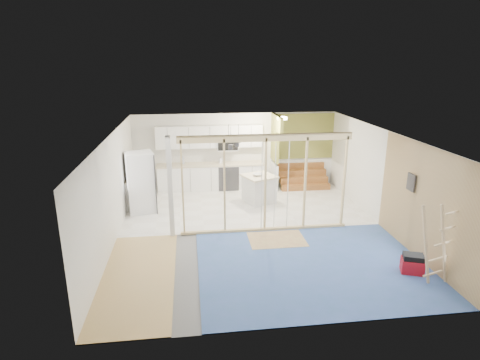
{
  "coord_description": "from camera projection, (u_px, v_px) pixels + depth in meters",
  "views": [
    {
      "loc": [
        -1.59,
        -9.61,
        4.36
      ],
      "look_at": [
        -0.28,
        0.6,
        1.25
      ],
      "focal_mm": 30.0,
      "sensor_mm": 36.0,
      "label": 1
    }
  ],
  "objects": [
    {
      "name": "pot_rack",
      "position": [
        233.0,
        143.0,
        11.76
      ],
      "size": [
        0.52,
        0.52,
        0.72
      ],
      "color": "black",
      "rests_on": "room"
    },
    {
      "name": "stud_frame",
      "position": [
        244.0,
        174.0,
        10.09
      ],
      "size": [
        4.66,
        0.14,
        2.6
      ],
      "color": "tan",
      "rests_on": "room"
    },
    {
      "name": "island",
      "position": [
        259.0,
        189.0,
        12.59
      ],
      "size": [
        1.18,
        1.18,
        0.89
      ],
      "rotation": [
        0.0,
        0.0,
        0.39
      ],
      "color": "silver",
      "rests_on": "room"
    },
    {
      "name": "floor_overlays",
      "position": [
        256.0,
        230.0,
        10.64
      ],
      "size": [
        7.0,
        8.0,
        0.03
      ],
      "color": "white",
      "rests_on": "room"
    },
    {
      "name": "base_cabinets",
      "position": [
        190.0,
        180.0,
        13.44
      ],
      "size": [
        4.45,
        2.24,
        0.93
      ],
      "color": "white",
      "rests_on": "room"
    },
    {
      "name": "electrical_panel",
      "position": [
        411.0,
        182.0,
        9.19
      ],
      "size": [
        0.04,
        0.3,
        0.4
      ],
      "primitive_type": "cube",
      "color": "#37373C",
      "rests_on": "room"
    },
    {
      "name": "toolbox",
      "position": [
        412.0,
        264.0,
        8.47
      ],
      "size": [
        0.54,
        0.48,
        0.43
      ],
      "rotation": [
        0.0,
        0.0,
        -0.37
      ],
      "color": "#A10E1A",
      "rests_on": "room"
    },
    {
      "name": "upper_cabinets",
      "position": [
        211.0,
        137.0,
        13.57
      ],
      "size": [
        3.6,
        0.41,
        0.85
      ],
      "color": "white",
      "rests_on": "room"
    },
    {
      "name": "ceiling_light",
      "position": [
        282.0,
        118.0,
        12.86
      ],
      "size": [
        0.32,
        0.32,
        0.08
      ],
      "primitive_type": "cylinder",
      "color": "#FFEABF",
      "rests_on": "room"
    },
    {
      "name": "green_partition",
      "position": [
        295.0,
        161.0,
        14.03
      ],
      "size": [
        2.25,
        1.51,
        2.6
      ],
      "color": "olive",
      "rests_on": "room"
    },
    {
      "name": "room",
      "position": [
        254.0,
        184.0,
        10.2
      ],
      "size": [
        7.01,
        8.01,
        2.61
      ],
      "color": "slate",
      "rests_on": "ground"
    },
    {
      "name": "bowl",
      "position": [
        257.0,
        175.0,
        12.42
      ],
      "size": [
        0.36,
        0.36,
        0.07
      ],
      "primitive_type": "imported",
      "rotation": [
        0.0,
        0.0,
        0.3
      ],
      "color": "silver",
      "rests_on": "island"
    },
    {
      "name": "fridge",
      "position": [
        141.0,
        183.0,
        11.72
      ],
      "size": [
        0.94,
        0.91,
        1.8
      ],
      "rotation": [
        0.0,
        0.0,
        0.24
      ],
      "color": "white",
      "rests_on": "room"
    },
    {
      "name": "ladder",
      "position": [
        437.0,
        245.0,
        7.85
      ],
      "size": [
        0.92,
        0.06,
        1.71
      ],
      "rotation": [
        0.0,
        0.0,
        0.06
      ],
      "color": "tan",
      "rests_on": "room"
    },
    {
      "name": "soap_bottle_b",
      "position": [
        220.0,
        160.0,
        13.75
      ],
      "size": [
        0.12,
        0.12,
        0.22
      ],
      "primitive_type": "imported",
      "rotation": [
        0.0,
        0.0,
        0.3
      ],
      "color": "silver",
      "rests_on": "base_cabinets"
    },
    {
      "name": "soap_bottle_a",
      "position": [
        183.0,
        160.0,
        13.65
      ],
      "size": [
        0.15,
        0.15,
        0.29
      ],
      "primitive_type": "imported",
      "rotation": [
        0.0,
        0.0,
        0.43
      ],
      "color": "#A8ADBC",
      "rests_on": "base_cabinets"
    },
    {
      "name": "sheathing_panel",
      "position": [
        426.0,
        206.0,
        8.73
      ],
      "size": [
        0.02,
        4.0,
        2.6
      ],
      "primitive_type": "cube",
      "color": "tan",
      "rests_on": "room"
    }
  ]
}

